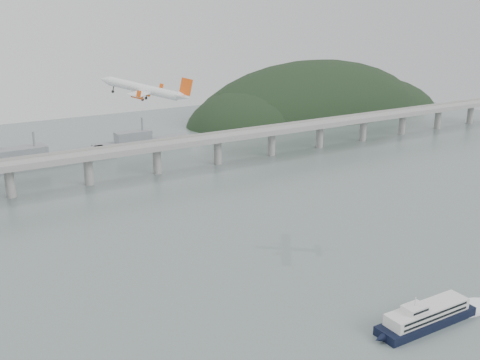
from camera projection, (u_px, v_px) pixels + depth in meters
ground at (310, 296)px, 232.17m from camera, size 900.00×900.00×0.00m
bridge at (128, 154)px, 388.89m from camera, size 800.00×22.00×23.90m
headland at (323, 128)px, 651.18m from camera, size 365.00×155.00×156.00m
ferry at (427, 316)px, 210.00m from camera, size 71.89×13.04×13.57m
airliner at (146, 90)px, 252.60m from camera, size 36.72×34.56×12.20m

